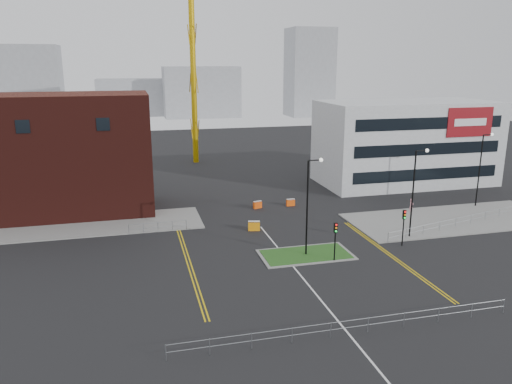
# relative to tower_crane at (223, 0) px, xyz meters

# --- Properties ---
(ground) EXTENTS (200.00, 200.00, 0.00)m
(ground) POSITION_rel_tower_crane_xyz_m (-3.53, -56.06, -27.74)
(ground) COLOR black
(ground) RESTS_ON ground
(pavement_left) EXTENTS (28.00, 8.00, 0.12)m
(pavement_left) POSITION_rel_tower_crane_xyz_m (-23.53, -34.06, -27.68)
(pavement_left) COLOR slate
(pavement_left) RESTS_ON ground
(pavement_right) EXTENTS (24.00, 10.00, 0.12)m
(pavement_right) POSITION_rel_tower_crane_xyz_m (18.47, -42.06, -27.68)
(pavement_right) COLOR slate
(pavement_right) RESTS_ON ground
(island_kerb) EXTENTS (8.60, 4.60, 0.08)m
(island_kerb) POSITION_rel_tower_crane_xyz_m (-1.53, -48.06, -27.70)
(island_kerb) COLOR slate
(island_kerb) RESTS_ON ground
(grass_island) EXTENTS (8.00, 4.00, 0.12)m
(grass_island) POSITION_rel_tower_crane_xyz_m (-1.53, -48.06, -27.68)
(grass_island) COLOR #1C4617
(grass_island) RESTS_ON ground
(brick_building) EXTENTS (24.20, 10.07, 14.24)m
(brick_building) POSITION_rel_tower_crane_xyz_m (-26.50, -28.06, -20.89)
(brick_building) COLOR #401410
(brick_building) RESTS_ON ground
(office_block) EXTENTS (25.00, 12.20, 12.00)m
(office_block) POSITION_rel_tower_crane_xyz_m (22.48, -24.08, -21.74)
(office_block) COLOR #BABDBF
(office_block) RESTS_ON ground
(tower_crane) EXTENTS (52.24, 10.96, 40.35)m
(tower_crane) POSITION_rel_tower_crane_xyz_m (0.00, 0.00, 0.00)
(tower_crane) COLOR #C5980B
(tower_crane) RESTS_ON ground
(streetlamp_island) EXTENTS (1.46, 0.36, 9.18)m
(streetlamp_island) POSITION_rel_tower_crane_xyz_m (-1.31, -48.06, -22.33)
(streetlamp_island) COLOR black
(streetlamp_island) RESTS_ON ground
(streetlamp_right_near) EXTENTS (1.46, 0.36, 9.18)m
(streetlamp_right_near) POSITION_rel_tower_crane_xyz_m (10.69, -46.06, -22.33)
(streetlamp_right_near) COLOR black
(streetlamp_right_near) RESTS_ON ground
(streetlamp_right_far) EXTENTS (1.46, 0.36, 9.18)m
(streetlamp_right_far) POSITION_rel_tower_crane_xyz_m (24.69, -38.06, -22.33)
(streetlamp_right_far) COLOR black
(streetlamp_right_far) RESTS_ON ground
(traffic_light_island) EXTENTS (0.28, 0.33, 3.65)m
(traffic_light_island) POSITION_rel_tower_crane_xyz_m (0.47, -50.08, -25.18)
(traffic_light_island) COLOR black
(traffic_light_island) RESTS_ON ground
(traffic_light_right) EXTENTS (0.28, 0.33, 3.65)m
(traffic_light_right) POSITION_rel_tower_crane_xyz_m (8.47, -48.08, -25.18)
(traffic_light_right) COLOR black
(traffic_light_right) RESTS_ON ground
(railing_front) EXTENTS (24.05, 0.05, 1.10)m
(railing_front) POSITION_rel_tower_crane_xyz_m (-3.53, -62.06, -26.96)
(railing_front) COLOR gray
(railing_front) RESTS_ON ground
(railing_left) EXTENTS (6.05, 0.05, 1.10)m
(railing_left) POSITION_rel_tower_crane_xyz_m (-14.53, -38.06, -27.00)
(railing_left) COLOR gray
(railing_left) RESTS_ON ground
(railing_right) EXTENTS (19.05, 5.05, 1.10)m
(railing_right) POSITION_rel_tower_crane_xyz_m (16.97, -44.56, -26.96)
(railing_right) COLOR gray
(railing_right) RESTS_ON ground
(centre_line) EXTENTS (0.15, 30.00, 0.01)m
(centre_line) POSITION_rel_tower_crane_xyz_m (-3.53, -54.06, -27.74)
(centre_line) COLOR silver
(centre_line) RESTS_ON ground
(yellow_left_a) EXTENTS (0.12, 24.00, 0.01)m
(yellow_left_a) POSITION_rel_tower_crane_xyz_m (-12.53, -46.06, -27.74)
(yellow_left_a) COLOR gold
(yellow_left_a) RESTS_ON ground
(yellow_left_b) EXTENTS (0.12, 24.00, 0.01)m
(yellow_left_b) POSITION_rel_tower_crane_xyz_m (-12.23, -46.06, -27.74)
(yellow_left_b) COLOR gold
(yellow_left_b) RESTS_ON ground
(yellow_right_a) EXTENTS (0.12, 20.00, 0.01)m
(yellow_right_a) POSITION_rel_tower_crane_xyz_m (5.97, -50.06, -27.74)
(yellow_right_a) COLOR gold
(yellow_right_a) RESTS_ON ground
(yellow_right_b) EXTENTS (0.12, 20.00, 0.01)m
(yellow_right_b) POSITION_rel_tower_crane_xyz_m (6.27, -50.06, -27.74)
(yellow_right_b) COLOR gold
(yellow_right_b) RESTS_ON ground
(skyline_a) EXTENTS (18.00, 12.00, 22.00)m
(skyline_a) POSITION_rel_tower_crane_xyz_m (-43.53, 63.94, -16.74)
(skyline_a) COLOR gray
(skyline_a) RESTS_ON ground
(skyline_b) EXTENTS (24.00, 12.00, 16.00)m
(skyline_b) POSITION_rel_tower_crane_xyz_m (6.47, 73.94, -19.74)
(skyline_b) COLOR gray
(skyline_b) RESTS_ON ground
(skyline_c) EXTENTS (14.00, 12.00, 28.00)m
(skyline_c) POSITION_rel_tower_crane_xyz_m (41.47, 68.94, -13.74)
(skyline_c) COLOR gray
(skyline_c) RESTS_ON ground
(skyline_d) EXTENTS (30.00, 12.00, 12.00)m
(skyline_d) POSITION_rel_tower_crane_xyz_m (-11.53, 83.94, -21.74)
(skyline_d) COLOR gray
(skyline_d) RESTS_ON ground
(pedestrian) EXTENTS (0.73, 0.62, 1.69)m
(pedestrian) POSITION_rel_tower_crane_xyz_m (15.33, -38.29, -26.90)
(pedestrian) COLOR pink
(pedestrian) RESTS_ON ground
(barrier_left) EXTENTS (1.30, 0.68, 1.05)m
(barrier_left) POSITION_rel_tower_crane_xyz_m (-4.53, -40.06, -27.18)
(barrier_left) COLOR #FF980E
(barrier_left) RESTS_ON ground
(barrier_mid) EXTENTS (1.14, 0.65, 0.91)m
(barrier_mid) POSITION_rel_tower_crane_xyz_m (-2.08, -32.06, -27.25)
(barrier_mid) COLOR #FF540E
(barrier_mid) RESTS_ON ground
(barrier_right) EXTENTS (1.08, 0.41, 0.90)m
(barrier_right) POSITION_rel_tower_crane_xyz_m (2.20, -32.06, -27.26)
(barrier_right) COLOR #FF550E
(barrier_right) RESTS_ON ground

